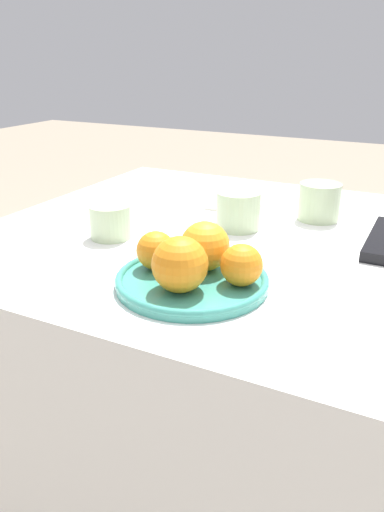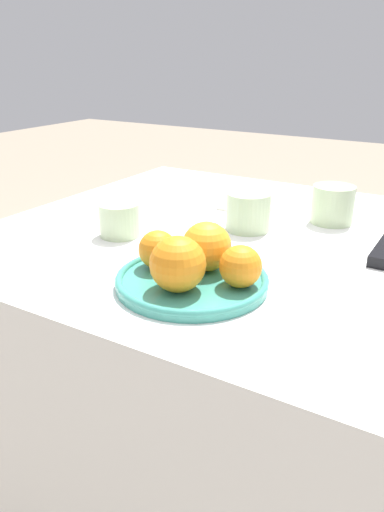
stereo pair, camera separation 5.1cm
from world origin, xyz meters
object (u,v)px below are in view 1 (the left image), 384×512
object	(u,v)px
cup_0	(238,210)
napkin	(238,204)
orange_2	(156,250)
cup_2	(111,221)
orange_3	(241,265)
fruit_platter	(192,280)
orange_0	(205,246)
cup_1	(319,202)
orange_1	(180,264)

from	to	relation	value
cup_0	napkin	bearing A→B (deg)	111.85
orange_2	cup_2	distance (m)	0.21
orange_3	cup_2	world-z (taller)	orange_3
fruit_platter	napkin	xyz separation A→B (m)	(-0.10, 0.44, -0.01)
fruit_platter	orange_0	bearing A→B (deg)	86.40
orange_2	cup_2	xyz separation A→B (m)	(-0.17, 0.12, -0.01)
cup_1	cup_2	bearing A→B (deg)	-138.55
napkin	orange_0	bearing A→B (deg)	-75.48
orange_1	cup_0	world-z (taller)	orange_1
fruit_platter	cup_1	size ratio (longest dim) A/B	2.71
orange_3	napkin	xyz separation A→B (m)	(-0.18, 0.43, -0.04)
fruit_platter	orange_3	bearing A→B (deg)	9.50
orange_3	napkin	size ratio (longest dim) A/B	0.46
orange_3	orange_2	bearing A→B (deg)	-177.71
cup_1	napkin	xyz separation A→B (m)	(-0.19, 0.02, -0.04)
orange_3	cup_1	bearing A→B (deg)	87.43
cup_0	napkin	distance (m)	0.17
fruit_platter	orange_1	bearing A→B (deg)	-85.41
fruit_platter	cup_2	distance (m)	0.27
orange_1	napkin	world-z (taller)	orange_1
orange_0	orange_2	bearing A→B (deg)	-154.73
fruit_platter	napkin	size ratio (longest dim) A/B	1.73
orange_3	napkin	world-z (taller)	orange_3
fruit_platter	cup_0	world-z (taller)	cup_0
orange_1	orange_2	xyz separation A→B (m)	(-0.07, 0.05, -0.01)
orange_2	napkin	xyz separation A→B (m)	(-0.03, 0.43, -0.04)
orange_2	napkin	bearing A→B (deg)	94.41
fruit_platter	orange_2	distance (m)	0.08
cup_2	orange_2	bearing A→B (deg)	-34.28
orange_0	cup_1	distance (m)	0.39
cup_0	napkin	xyz separation A→B (m)	(-0.06, 0.16, -0.03)
orange_1	cup_1	bearing A→B (deg)	79.01
orange_1	cup_0	distance (m)	0.33
cup_0	cup_1	xyz separation A→B (m)	(0.13, 0.13, 0.00)
fruit_platter	napkin	distance (m)	0.45
orange_2	cup_1	distance (m)	0.44
cup_0	napkin	size ratio (longest dim) A/B	0.65
fruit_platter	orange_1	distance (m)	0.06
cup_1	cup_2	size ratio (longest dim) A/B	1.09
orange_1	orange_2	distance (m)	0.09
orange_0	fruit_platter	bearing A→B (deg)	-93.60
orange_3	cup_1	world-z (taller)	cup_1
fruit_platter	cup_2	bearing A→B (deg)	152.64
fruit_platter	orange_3	distance (m)	0.08
orange_1	cup_2	world-z (taller)	orange_1
orange_1	orange_2	world-z (taller)	orange_1
cup_0	cup_2	world-z (taller)	cup_0
orange_2	cup_1	xyz separation A→B (m)	(0.16, 0.41, -0.00)
fruit_platter	cup_1	distance (m)	0.43
fruit_platter	cup_2	size ratio (longest dim) A/B	2.97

